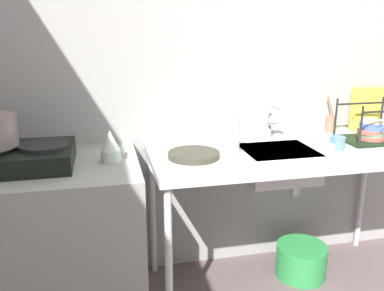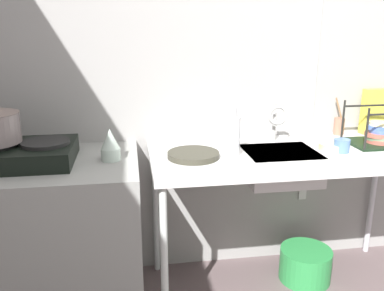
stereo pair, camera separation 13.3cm
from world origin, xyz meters
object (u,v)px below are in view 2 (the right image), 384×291
object	(u,v)px
sink_basin	(280,166)
bucket_on_floor	(305,264)
cereal_box	(377,111)
dish_rack	(379,135)
frying_pan	(193,155)
small_bowl_on_drainboard	(332,147)
faucet	(277,118)
utensil_jar	(339,126)
percolator	(110,145)
bottle_by_sink	(233,136)
stove	(20,153)
cup_by_rack	(342,146)

from	to	relation	value
sink_basin	bucket_on_floor	world-z (taller)	sink_basin
cereal_box	dish_rack	bearing A→B (deg)	-122.43
frying_pan	small_bowl_on_drainboard	world-z (taller)	small_bowl_on_drainboard
faucet	utensil_jar	distance (m)	0.48
cereal_box	percolator	bearing A→B (deg)	-173.57
utensil_jar	percolator	bearing A→B (deg)	-167.66
faucet	bottle_by_sink	size ratio (longest dim) A/B	0.86
dish_rack	bottle_by_sink	size ratio (longest dim) A/B	1.28
stove	dish_rack	bearing A→B (deg)	1.41
dish_rack	utensil_jar	size ratio (longest dim) A/B	1.44
stove	bottle_by_sink	xyz separation A→B (m)	(1.05, -0.04, 0.06)
sink_basin	utensil_jar	size ratio (longest dim) A/B	1.68
percolator	frying_pan	size ratio (longest dim) A/B	0.61
sink_basin	cup_by_rack	world-z (taller)	cup_by_rack
small_bowl_on_drainboard	bottle_by_sink	world-z (taller)	bottle_by_sink
dish_rack	cup_by_rack	distance (m)	0.30
stove	utensil_jar	xyz separation A→B (m)	(1.81, 0.29, 0.01)
sink_basin	dish_rack	bearing A→B (deg)	4.76
dish_rack	utensil_jar	world-z (taller)	dish_rack
frying_pan	utensil_jar	world-z (taller)	utensil_jar
small_bowl_on_drainboard	utensil_jar	xyz separation A→B (m)	(0.20, 0.30, 0.04)
stove	dish_rack	size ratio (longest dim) A/B	1.55
utensil_jar	bucket_on_floor	size ratio (longest dim) A/B	0.75
bottle_by_sink	bucket_on_floor	world-z (taller)	bottle_by_sink
sink_basin	cereal_box	distance (m)	0.81
frying_pan	dish_rack	distance (m)	1.08
utensil_jar	frying_pan	bearing A→B (deg)	-161.34
dish_rack	bottle_by_sink	world-z (taller)	bottle_by_sink
bottle_by_sink	utensil_jar	world-z (taller)	bottle_by_sink
bottle_by_sink	cereal_box	xyz separation A→B (m)	(1.00, 0.33, 0.03)
dish_rack	stove	bearing A→B (deg)	-178.59
sink_basin	small_bowl_on_drainboard	bearing A→B (deg)	-3.10
frying_pan	bucket_on_floor	xyz separation A→B (m)	(0.70, 0.09, -0.76)
small_bowl_on_drainboard	bucket_on_floor	bearing A→B (deg)	131.13
sink_basin	small_bowl_on_drainboard	xyz separation A→B (m)	(0.28, -0.02, 0.10)
percolator	frying_pan	bearing A→B (deg)	-3.36
frying_pan	cereal_box	size ratio (longest dim) A/B	0.95
sink_basin	cup_by_rack	size ratio (longest dim) A/B	4.58
dish_rack	cereal_box	distance (m)	0.29
sink_basin	bucket_on_floor	xyz separation A→B (m)	(0.22, 0.05, -0.66)
faucet	cup_by_rack	bearing A→B (deg)	-37.77
bucket_on_floor	faucet	bearing A→B (deg)	151.30
stove	sink_basin	xyz separation A→B (m)	(1.33, -0.00, -0.13)
small_bowl_on_drainboard	sink_basin	bearing A→B (deg)	176.90
stove	frying_pan	distance (m)	0.85
sink_basin	percolator	bearing A→B (deg)	-179.17
sink_basin	cup_by_rack	bearing A→B (deg)	-10.76
faucet	dish_rack	world-z (taller)	dish_rack
percolator	cup_by_rack	bearing A→B (deg)	-2.22
frying_pan	cup_by_rack	xyz separation A→B (m)	(0.79, -0.02, 0.02)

